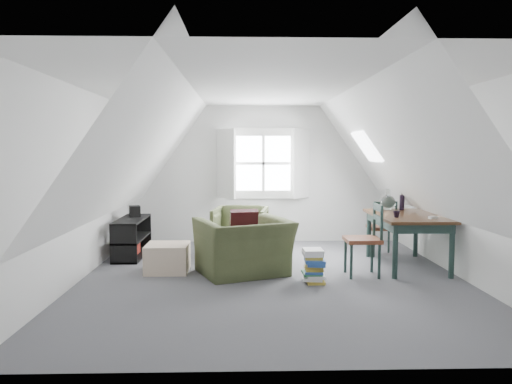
{
  "coord_description": "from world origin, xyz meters",
  "views": [
    {
      "loc": [
        -0.4,
        -6.43,
        1.68
      ],
      "look_at": [
        -0.2,
        0.6,
        1.1
      ],
      "focal_mm": 35.0,
      "sensor_mm": 36.0,
      "label": 1
    }
  ],
  "objects_px": {
    "armchair_far": "(240,255)",
    "dining_chair_near": "(365,238)",
    "armchair_near": "(244,274)",
    "media_shelf": "(131,240)",
    "dining_table": "(407,221)",
    "dining_chair_far": "(382,227)",
    "ottoman": "(168,258)",
    "magazine_stack": "(314,266)"
  },
  "relations": [
    {
      "from": "media_shelf",
      "to": "magazine_stack",
      "type": "height_order",
      "value": "media_shelf"
    },
    {
      "from": "ottoman",
      "to": "dining_table",
      "type": "bearing_deg",
      "value": 3.39
    },
    {
      "from": "armchair_far",
      "to": "magazine_stack",
      "type": "xyz_separation_m",
      "value": [
        0.94,
        -1.72,
        0.21
      ]
    },
    {
      "from": "dining_chair_far",
      "to": "dining_chair_near",
      "type": "relative_size",
      "value": 0.92
    },
    {
      "from": "dining_table",
      "to": "magazine_stack",
      "type": "relative_size",
      "value": 3.58
    },
    {
      "from": "armchair_near",
      "to": "media_shelf",
      "type": "xyz_separation_m",
      "value": [
        -1.78,
        1.19,
        0.27
      ]
    },
    {
      "from": "armchair_far",
      "to": "magazine_stack",
      "type": "distance_m",
      "value": 1.97
    },
    {
      "from": "armchair_near",
      "to": "armchair_far",
      "type": "distance_m",
      "value": 1.28
    },
    {
      "from": "armchair_far",
      "to": "dining_chair_near",
      "type": "height_order",
      "value": "dining_chair_near"
    },
    {
      "from": "dining_table",
      "to": "armchair_near",
      "type": "bearing_deg",
      "value": -166.56
    },
    {
      "from": "media_shelf",
      "to": "dining_chair_near",
      "type": "bearing_deg",
      "value": -24.19
    },
    {
      "from": "armchair_near",
      "to": "dining_chair_near",
      "type": "relative_size",
      "value": 1.2
    },
    {
      "from": "dining_chair_near",
      "to": "magazine_stack",
      "type": "xyz_separation_m",
      "value": [
        -0.73,
        -0.33,
        -0.29
      ]
    },
    {
      "from": "dining_chair_near",
      "to": "media_shelf",
      "type": "distance_m",
      "value": 3.65
    },
    {
      "from": "armchair_far",
      "to": "ottoman",
      "type": "xyz_separation_m",
      "value": [
        -1.01,
        -1.09,
        0.19
      ]
    },
    {
      "from": "armchair_far",
      "to": "dining_chair_far",
      "type": "relative_size",
      "value": 0.97
    },
    {
      "from": "media_shelf",
      "to": "magazine_stack",
      "type": "distance_m",
      "value": 3.13
    },
    {
      "from": "armchair_near",
      "to": "armchair_far",
      "type": "height_order",
      "value": "armchair_far"
    },
    {
      "from": "armchair_near",
      "to": "ottoman",
      "type": "distance_m",
      "value": 1.1
    },
    {
      "from": "armchair_far",
      "to": "dining_chair_near",
      "type": "distance_m",
      "value": 2.24
    },
    {
      "from": "dining_table",
      "to": "media_shelf",
      "type": "xyz_separation_m",
      "value": [
        -4.14,
        0.79,
        -0.39
      ]
    },
    {
      "from": "armchair_near",
      "to": "dining_table",
      "type": "bearing_deg",
      "value": 167.64
    },
    {
      "from": "armchair_near",
      "to": "media_shelf",
      "type": "height_order",
      "value": "media_shelf"
    },
    {
      "from": "dining_chair_far",
      "to": "armchair_far",
      "type": "bearing_deg",
      "value": -18.68
    },
    {
      "from": "dining_table",
      "to": "dining_chair_near",
      "type": "bearing_deg",
      "value": -141.36
    },
    {
      "from": "dining_table",
      "to": "dining_chair_far",
      "type": "xyz_separation_m",
      "value": [
        -0.13,
        0.78,
        -0.2
      ]
    },
    {
      "from": "ottoman",
      "to": "armchair_near",
      "type": "bearing_deg",
      "value": -10.24
    },
    {
      "from": "armchair_far",
      "to": "dining_chair_near",
      "type": "bearing_deg",
      "value": -31.34
    },
    {
      "from": "armchair_near",
      "to": "dining_chair_far",
      "type": "relative_size",
      "value": 1.31
    },
    {
      "from": "armchair_far",
      "to": "magazine_stack",
      "type": "relative_size",
      "value": 2.03
    },
    {
      "from": "armchair_near",
      "to": "dining_table",
      "type": "height_order",
      "value": "dining_table"
    },
    {
      "from": "dining_chair_far",
      "to": "media_shelf",
      "type": "xyz_separation_m",
      "value": [
        -4.01,
        0.01,
        -0.19
      ]
    },
    {
      "from": "dining_chair_near",
      "to": "armchair_far",
      "type": "bearing_deg",
      "value": -109.46
    },
    {
      "from": "armchair_far",
      "to": "dining_table",
      "type": "relative_size",
      "value": 0.57
    },
    {
      "from": "armchair_far",
      "to": "media_shelf",
      "type": "bearing_deg",
      "value": -168.68
    },
    {
      "from": "ottoman",
      "to": "magazine_stack",
      "type": "bearing_deg",
      "value": -17.84
    },
    {
      "from": "dining_chair_far",
      "to": "media_shelf",
      "type": "bearing_deg",
      "value": -16.27
    },
    {
      "from": "magazine_stack",
      "to": "armchair_near",
      "type": "bearing_deg",
      "value": 153.93
    },
    {
      "from": "ottoman",
      "to": "dining_chair_far",
      "type": "distance_m",
      "value": 3.45
    },
    {
      "from": "armchair_far",
      "to": "dining_chair_near",
      "type": "relative_size",
      "value": 0.89
    },
    {
      "from": "armchair_far",
      "to": "magazine_stack",
      "type": "bearing_deg",
      "value": -52.91
    },
    {
      "from": "dining_chair_near",
      "to": "media_shelf",
      "type": "relative_size",
      "value": 0.82
    }
  ]
}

